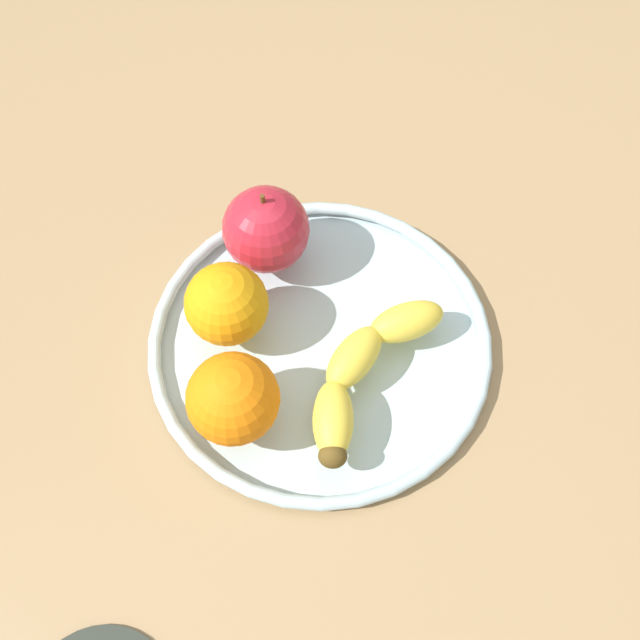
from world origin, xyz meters
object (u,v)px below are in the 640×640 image
object	(u,v)px
apple	(266,230)
orange_center	(233,399)
banana	(364,369)
orange_front_right	(227,304)
fruit_bowl	(320,341)

from	to	relation	value
apple	orange_center	bearing A→B (deg)	26.19
banana	orange_center	size ratio (longest dim) A/B	2.51
apple	orange_front_right	size ratio (longest dim) A/B	1.20
fruit_bowl	orange_front_right	xyz separation A→B (cm)	(3.48, -7.51, 4.61)
apple	banana	bearing A→B (deg)	67.06
orange_front_right	apple	bearing A→B (deg)	-169.01
fruit_bowl	orange_center	distance (cm)	11.57
banana	apple	bearing A→B (deg)	-110.45
fruit_bowl	orange_center	xyz separation A→B (cm)	(10.42, -1.64, 4.76)
orange_center	fruit_bowl	bearing A→B (deg)	171.07
banana	fruit_bowl	bearing A→B (deg)	-101.58
fruit_bowl	orange_center	bearing A→B (deg)	-8.93
banana	orange_center	distance (cm)	11.70
apple	fruit_bowl	bearing A→B (deg)	62.23
orange_front_right	orange_center	bearing A→B (deg)	40.28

